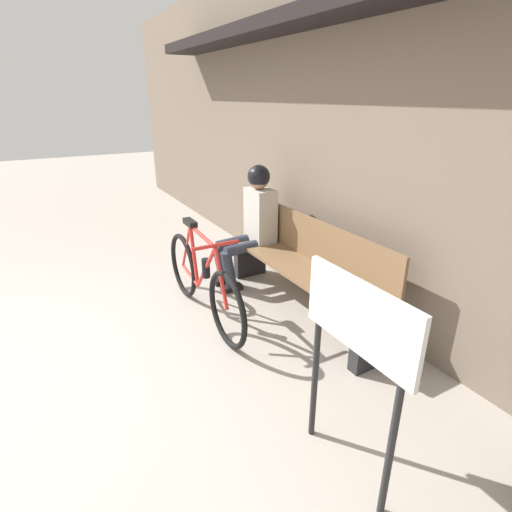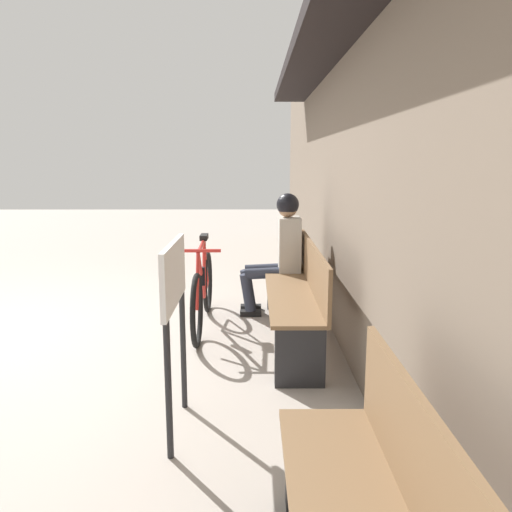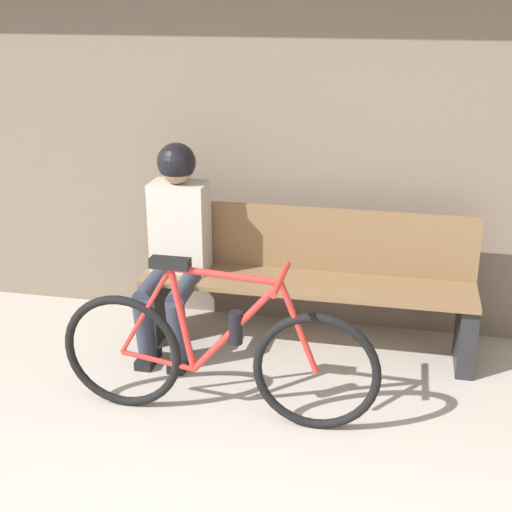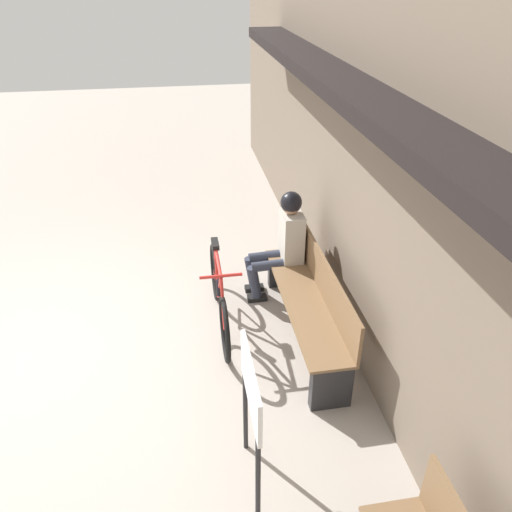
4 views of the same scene
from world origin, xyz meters
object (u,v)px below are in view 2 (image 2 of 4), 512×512
park_bench_near (297,294)px  bicycle (203,291)px  person_seated (280,245)px  signboard (174,295)px

park_bench_near → bicycle: 0.94m
person_seated → bicycle: bearing=-59.4°
bicycle → person_seated: (-0.45, 0.76, 0.37)m
park_bench_near → signboard: bearing=-28.5°
park_bench_near → person_seated: bearing=-171.8°
park_bench_near → person_seated: (-0.79, -0.11, 0.30)m
bicycle → signboard: 1.94m
park_bench_near → bicycle: bearing=-111.2°
park_bench_near → person_seated: 0.85m
person_seated → park_bench_near: bearing=8.2°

